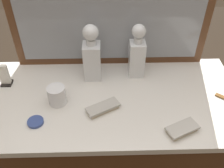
{
  "coord_description": "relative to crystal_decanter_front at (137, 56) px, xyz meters",
  "views": [
    {
      "loc": [
        -0.02,
        -0.86,
        1.71
      ],
      "look_at": [
        0.0,
        0.0,
        0.98
      ],
      "focal_mm": 40.89,
      "sensor_mm": 36.0,
      "label": 1
    }
  ],
  "objects": [
    {
      "name": "porcelain_dish",
      "position": [
        -0.45,
        -0.32,
        -0.11
      ],
      "size": [
        0.07,
        0.07,
        0.01
      ],
      "color": "#33478C",
      "rests_on": "dresser"
    },
    {
      "name": "silver_brush_front",
      "position": [
        0.15,
        -0.38,
        -0.1
      ],
      "size": [
        0.14,
        0.11,
        0.02
      ],
      "color": "#B7A88C",
      "rests_on": "dresser"
    },
    {
      "name": "crystal_decanter_front",
      "position": [
        0.0,
        0.0,
        0.0
      ],
      "size": [
        0.07,
        0.07,
        0.28
      ],
      "color": "white",
      "rests_on": "dresser"
    },
    {
      "name": "dresser",
      "position": [
        -0.13,
        -0.17,
        -0.56
      ],
      "size": [
        1.2,
        0.59,
        0.9
      ],
      "color": "brown",
      "rests_on": "ground_plane"
    },
    {
      "name": "silver_brush_left",
      "position": [
        -0.17,
        -0.25,
        -0.1
      ],
      "size": [
        0.16,
        0.12,
        0.02
      ],
      "color": "#B7A88C",
      "rests_on": "dresser"
    },
    {
      "name": "crystal_decanter_rear",
      "position": [
        -0.22,
        -0.02,
        0.0
      ],
      "size": [
        0.08,
        0.08,
        0.29
      ],
      "color": "white",
      "rests_on": "dresser"
    },
    {
      "name": "napkin_holder",
      "position": [
        -0.64,
        -0.06,
        -0.07
      ],
      "size": [
        0.05,
        0.05,
        0.11
      ],
      "color": "black",
      "rests_on": "dresser"
    },
    {
      "name": "dresser_mirror",
      "position": [
        -0.13,
        0.1,
        0.21
      ],
      "size": [
        0.97,
        0.03,
        0.64
      ],
      "color": "brown",
      "rests_on": "dresser"
    },
    {
      "name": "crystal_tumbler_right",
      "position": [
        -0.37,
        -0.2,
        -0.07
      ],
      "size": [
        0.08,
        0.08,
        0.09
      ],
      "color": "white",
      "rests_on": "dresser"
    }
  ]
}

